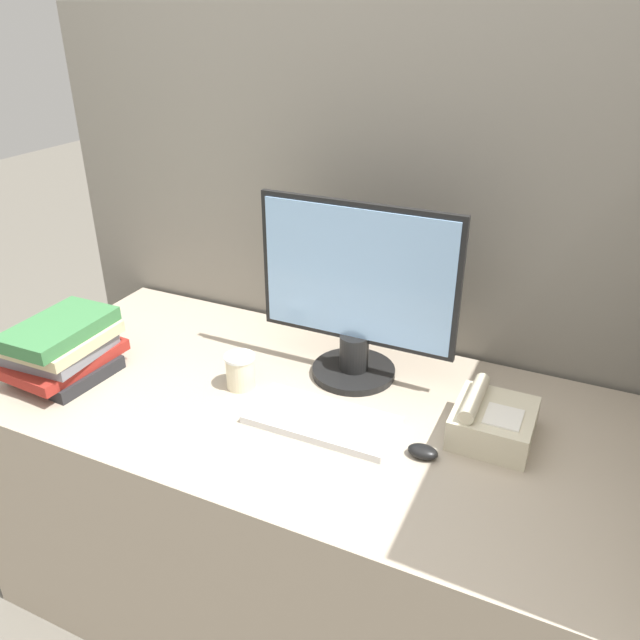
% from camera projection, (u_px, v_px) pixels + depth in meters
% --- Properties ---
extents(cubicle_panel_rear, '(2.10, 0.04, 1.68)m').
position_uv_depth(cubicle_panel_rear, '(364.00, 302.00, 1.94)').
color(cubicle_panel_rear, gray).
rests_on(cubicle_panel_rear, ground_plane).
extents(desk, '(1.70, 0.81, 0.74)m').
position_uv_depth(desk, '(302.00, 508.00, 1.79)').
color(desk, tan).
rests_on(desk, ground_plane).
extents(monitor, '(0.55, 0.23, 0.49)m').
position_uv_depth(monitor, '(356.00, 299.00, 1.64)').
color(monitor, black).
rests_on(monitor, desk).
extents(keyboard, '(0.37, 0.17, 0.02)m').
position_uv_depth(keyboard, '(322.00, 420.00, 1.54)').
color(keyboard, silver).
rests_on(keyboard, desk).
extents(mouse, '(0.07, 0.05, 0.03)m').
position_uv_depth(mouse, '(423.00, 452.00, 1.42)').
color(mouse, black).
rests_on(mouse, desk).
extents(coffee_cup, '(0.08, 0.08, 0.10)m').
position_uv_depth(coffee_cup, '(240.00, 371.00, 1.67)').
color(coffee_cup, beige).
rests_on(coffee_cup, desk).
extents(book_stack, '(0.24, 0.31, 0.17)m').
position_uv_depth(book_stack, '(62.00, 348.00, 1.70)').
color(book_stack, '#262628').
rests_on(book_stack, desk).
extents(desk_telephone, '(0.18, 0.20, 0.12)m').
position_uv_depth(desk_telephone, '(492.00, 421.00, 1.48)').
color(desk_telephone, beige).
rests_on(desk_telephone, desk).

